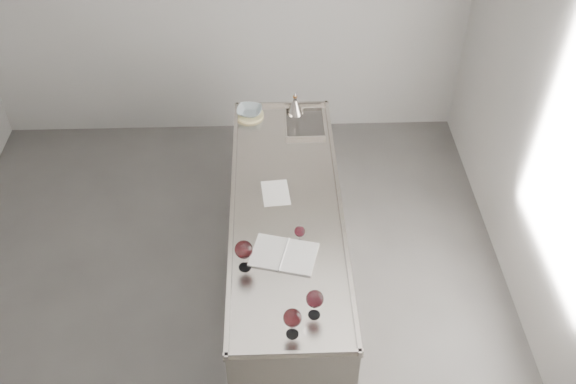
{
  "coord_description": "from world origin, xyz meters",
  "views": [
    {
      "loc": [
        0.4,
        -2.88,
        3.96
      ],
      "look_at": [
        0.51,
        0.35,
        1.02
      ],
      "focal_mm": 40.0,
      "sensor_mm": 36.0,
      "label": 1
    }
  ],
  "objects_px": {
    "wine_glass_left": "(244,250)",
    "notebook": "(284,254)",
    "wine_funnel": "(295,107)",
    "wine_glass_middle": "(292,318)",
    "wine_glass_right": "(315,300)",
    "counter": "(286,251)",
    "wine_glass_small": "(300,232)",
    "ceramic_bowl": "(249,111)"
  },
  "relations": [
    {
      "from": "wine_glass_left",
      "to": "wine_funnel",
      "type": "xyz_separation_m",
      "value": [
        0.38,
        1.63,
        -0.09
      ]
    },
    {
      "from": "counter",
      "to": "ceramic_bowl",
      "type": "distance_m",
      "value": 1.2
    },
    {
      "from": "wine_glass_left",
      "to": "notebook",
      "type": "height_order",
      "value": "wine_glass_left"
    },
    {
      "from": "wine_glass_right",
      "to": "wine_glass_small",
      "type": "bearing_deg",
      "value": 95.7
    },
    {
      "from": "ceramic_bowl",
      "to": "counter",
      "type": "bearing_deg",
      "value": -76.05
    },
    {
      "from": "counter",
      "to": "notebook",
      "type": "distance_m",
      "value": 0.66
    },
    {
      "from": "wine_funnel",
      "to": "ceramic_bowl",
      "type": "bearing_deg",
      "value": -176.38
    },
    {
      "from": "counter",
      "to": "wine_glass_small",
      "type": "relative_size",
      "value": 17.06
    },
    {
      "from": "wine_funnel",
      "to": "counter",
      "type": "bearing_deg",
      "value": -95.51
    },
    {
      "from": "counter",
      "to": "wine_funnel",
      "type": "xyz_separation_m",
      "value": [
        0.1,
        1.08,
        0.53
      ]
    },
    {
      "from": "wine_glass_middle",
      "to": "ceramic_bowl",
      "type": "distance_m",
      "value": 2.13
    },
    {
      "from": "notebook",
      "to": "wine_glass_middle",
      "type": "bearing_deg",
      "value": -72.24
    },
    {
      "from": "counter",
      "to": "wine_glass_right",
      "type": "bearing_deg",
      "value": -81.96
    },
    {
      "from": "wine_glass_left",
      "to": "wine_funnel",
      "type": "height_order",
      "value": "wine_glass_left"
    },
    {
      "from": "wine_glass_middle",
      "to": "wine_glass_right",
      "type": "relative_size",
      "value": 1.02
    },
    {
      "from": "counter",
      "to": "wine_glass_left",
      "type": "bearing_deg",
      "value": -116.64
    },
    {
      "from": "notebook",
      "to": "counter",
      "type": "bearing_deg",
      "value": 101.08
    },
    {
      "from": "wine_glass_left",
      "to": "wine_glass_small",
      "type": "height_order",
      "value": "wine_glass_left"
    },
    {
      "from": "wine_funnel",
      "to": "wine_glass_small",
      "type": "bearing_deg",
      "value": -91.21
    },
    {
      "from": "wine_glass_middle",
      "to": "wine_glass_small",
      "type": "height_order",
      "value": "wine_glass_middle"
    },
    {
      "from": "wine_glass_right",
      "to": "ceramic_bowl",
      "type": "relative_size",
      "value": 1.0
    },
    {
      "from": "wine_funnel",
      "to": "wine_glass_left",
      "type": "bearing_deg",
      "value": -103.11
    },
    {
      "from": "wine_glass_middle",
      "to": "wine_glass_right",
      "type": "bearing_deg",
      "value": 44.33
    },
    {
      "from": "ceramic_bowl",
      "to": "wine_glass_middle",
      "type": "bearing_deg",
      "value": -82.92
    },
    {
      "from": "wine_glass_small",
      "to": "wine_funnel",
      "type": "relative_size",
      "value": 0.68
    },
    {
      "from": "wine_glass_left",
      "to": "wine_glass_right",
      "type": "bearing_deg",
      "value": -42.87
    },
    {
      "from": "wine_glass_middle",
      "to": "ceramic_bowl",
      "type": "relative_size",
      "value": 1.02
    },
    {
      "from": "notebook",
      "to": "wine_funnel",
      "type": "bearing_deg",
      "value": 99.88
    },
    {
      "from": "wine_glass_middle",
      "to": "wine_glass_right",
      "type": "xyz_separation_m",
      "value": [
        0.13,
        0.13,
        -0.0
      ]
    },
    {
      "from": "wine_glass_right",
      "to": "wine_funnel",
      "type": "bearing_deg",
      "value": 90.76
    },
    {
      "from": "wine_glass_middle",
      "to": "wine_funnel",
      "type": "relative_size",
      "value": 0.99
    },
    {
      "from": "wine_glass_left",
      "to": "wine_glass_small",
      "type": "xyz_separation_m",
      "value": [
        0.35,
        0.19,
        -0.05
      ]
    },
    {
      "from": "wine_glass_small",
      "to": "wine_funnel",
      "type": "bearing_deg",
      "value": 88.79
    },
    {
      "from": "wine_glass_small",
      "to": "wine_funnel",
      "type": "distance_m",
      "value": 1.43
    },
    {
      "from": "notebook",
      "to": "wine_glass_left",
      "type": "bearing_deg",
      "value": -144.48
    },
    {
      "from": "wine_glass_small",
      "to": "ceramic_bowl",
      "type": "distance_m",
      "value": 1.45
    },
    {
      "from": "wine_glass_middle",
      "to": "wine_funnel",
      "type": "xyz_separation_m",
      "value": [
        0.1,
        2.13,
        -0.08
      ]
    },
    {
      "from": "wine_glass_right",
      "to": "wine_glass_small",
      "type": "distance_m",
      "value": 0.58
    },
    {
      "from": "counter",
      "to": "wine_glass_middle",
      "type": "distance_m",
      "value": 1.22
    },
    {
      "from": "wine_funnel",
      "to": "wine_glass_middle",
      "type": "bearing_deg",
      "value": -92.8
    },
    {
      "from": "wine_glass_left",
      "to": "wine_glass_middle",
      "type": "height_order",
      "value": "wine_glass_left"
    },
    {
      "from": "wine_glass_right",
      "to": "wine_glass_small",
      "type": "relative_size",
      "value": 1.41
    }
  ]
}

